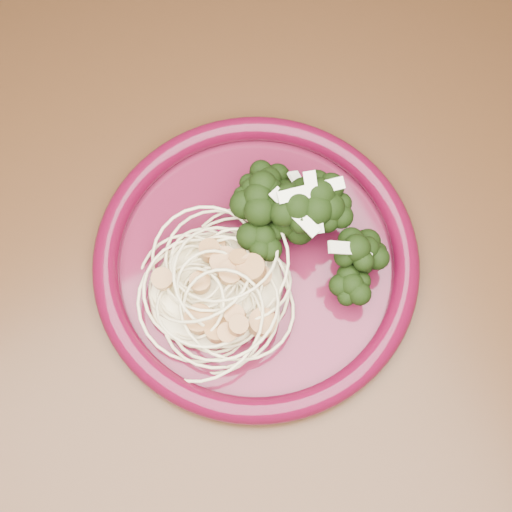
{
  "coord_description": "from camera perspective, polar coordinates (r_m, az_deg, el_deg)",
  "views": [
    {
      "loc": [
        0.01,
        -0.28,
        1.35
      ],
      "look_at": [
        0.11,
        -0.08,
        0.77
      ],
      "focal_mm": 50.0,
      "sensor_mm": 36.0,
      "label": 1
    }
  ],
  "objects": [
    {
      "name": "dining_table",
      "position": [
        0.75,
        -10.37,
        -1.94
      ],
      "size": [
        1.2,
        0.8,
        0.75
      ],
      "color": "#472814",
      "rests_on": "ground"
    },
    {
      "name": "dinner_plate",
      "position": [
        0.63,
        0.0,
        -0.31
      ],
      "size": [
        0.34,
        0.34,
        0.02
      ],
      "rotation": [
        0.0,
        0.0,
        0.2
      ],
      "color": "#511024",
      "rests_on": "dining_table"
    },
    {
      "name": "spaghetti_pile",
      "position": [
        0.61,
        -3.24,
        -2.4
      ],
      "size": [
        0.14,
        0.13,
        0.03
      ],
      "primitive_type": "ellipsoid",
      "rotation": [
        0.0,
        0.0,
        0.2
      ],
      "color": "#F5E7B1",
      "rests_on": "dinner_plate"
    },
    {
      "name": "scallop_cluster",
      "position": [
        0.58,
        -3.41,
        -1.37
      ],
      "size": [
        0.14,
        0.14,
        0.04
      ],
      "primitive_type": null,
      "rotation": [
        0.0,
        0.0,
        0.2
      ],
      "color": "#BA8147",
      "rests_on": "spaghetti_pile"
    },
    {
      "name": "broccoli_pile",
      "position": [
        0.62,
        3.9,
        3.31
      ],
      "size": [
        0.12,
        0.17,
        0.05
      ],
      "primitive_type": "ellipsoid",
      "rotation": [
        0.0,
        0.0,
        0.2
      ],
      "color": "black",
      "rests_on": "dinner_plate"
    },
    {
      "name": "onion_garnish",
      "position": [
        0.59,
        4.1,
        4.61
      ],
      "size": [
        0.08,
        0.11,
        0.05
      ],
      "primitive_type": null,
      "rotation": [
        0.0,
        0.0,
        0.2
      ],
      "color": "#F3F3CC",
      "rests_on": "broccoli_pile"
    }
  ]
}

